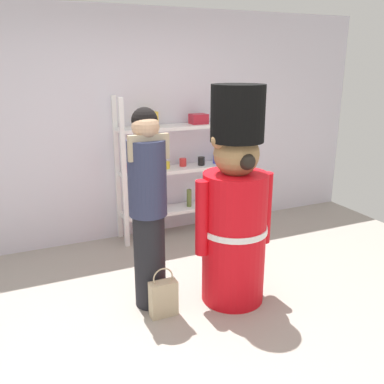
{
  "coord_description": "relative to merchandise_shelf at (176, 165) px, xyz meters",
  "views": [
    {
      "loc": [
        -1.22,
        -2.55,
        2.01
      ],
      "look_at": [
        0.14,
        0.46,
        1.0
      ],
      "focal_mm": 39.76,
      "sensor_mm": 36.0,
      "label": 1
    }
  ],
  "objects": [
    {
      "name": "ground_plane",
      "position": [
        -0.61,
        -1.98,
        -0.85
      ],
      "size": [
        6.4,
        6.4,
        0.0
      ],
      "primitive_type": "plane",
      "color": "#9E9389"
    },
    {
      "name": "back_wall",
      "position": [
        -0.61,
        0.22,
        0.45
      ],
      "size": [
        6.4,
        0.12,
        2.6
      ],
      "primitive_type": "cube",
      "color": "silver",
      "rests_on": "ground_plane"
    },
    {
      "name": "merchandise_shelf",
      "position": [
        0.0,
        0.0,
        0.0
      ],
      "size": [
        1.38,
        0.35,
        1.67
      ],
      "color": "white",
      "rests_on": "ground_plane"
    },
    {
      "name": "teddy_bear_guard",
      "position": [
        -0.12,
        -1.62,
        -0.01
      ],
      "size": [
        0.72,
        0.56,
        1.85
      ],
      "color": "red",
      "rests_on": "ground_plane"
    },
    {
      "name": "person_shopper",
      "position": [
        -0.81,
        -1.41,
        0.05
      ],
      "size": [
        0.33,
        0.31,
        1.69
      ],
      "color": "black",
      "rests_on": "ground_plane"
    },
    {
      "name": "shopping_bag",
      "position": [
        -0.78,
        -1.63,
        -0.68
      ],
      "size": [
        0.23,
        0.1,
        0.43
      ],
      "color": "#C1AD89",
      "rests_on": "ground_plane"
    }
  ]
}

